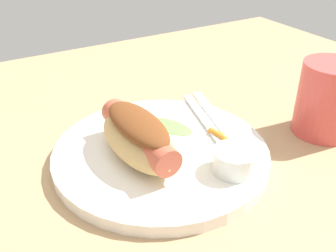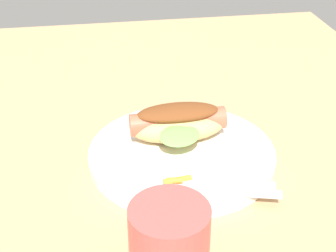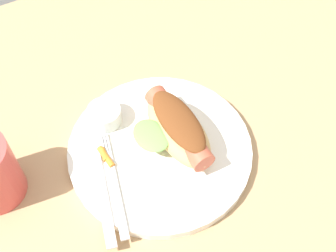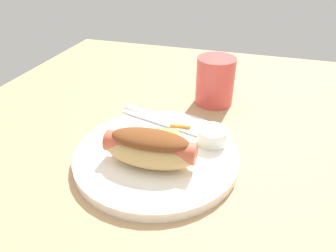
% 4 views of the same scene
% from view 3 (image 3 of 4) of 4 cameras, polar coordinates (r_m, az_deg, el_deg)
% --- Properties ---
extents(ground_plane, '(1.20, 0.90, 0.02)m').
position_cam_3_polar(ground_plane, '(0.68, 0.58, -3.95)').
color(ground_plane, tan).
extents(plate, '(0.27, 0.27, 0.02)m').
position_cam_3_polar(plate, '(0.67, -1.03, -3.05)').
color(plate, white).
rests_on(plate, ground_plane).
extents(hot_dog, '(0.11, 0.14, 0.06)m').
position_cam_3_polar(hot_dog, '(0.65, 1.23, -0.23)').
color(hot_dog, tan).
rests_on(hot_dog, plate).
extents(sauce_ramekin, '(0.05, 0.05, 0.03)m').
position_cam_3_polar(sauce_ramekin, '(0.69, -8.01, 1.35)').
color(sauce_ramekin, white).
rests_on(sauce_ramekin, plate).
extents(fork, '(0.05, 0.17, 0.00)m').
position_cam_3_polar(fork, '(0.64, -6.80, -7.47)').
color(fork, silver).
rests_on(fork, plate).
extents(knife, '(0.05, 0.15, 0.00)m').
position_cam_3_polar(knife, '(0.63, -8.22, -8.80)').
color(knife, silver).
rests_on(knife, plate).
extents(carrot_garnish, '(0.01, 0.04, 0.01)m').
position_cam_3_polar(carrot_garnish, '(0.66, -7.91, -3.79)').
color(carrot_garnish, orange).
rests_on(carrot_garnish, plate).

